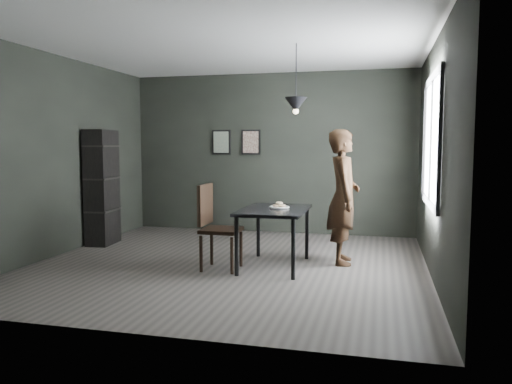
% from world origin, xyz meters
% --- Properties ---
extents(ground, '(5.00, 5.00, 0.00)m').
position_xyz_m(ground, '(0.00, 0.00, 0.00)').
color(ground, '#332F2C').
rests_on(ground, ground).
extents(back_wall, '(5.00, 0.10, 2.80)m').
position_xyz_m(back_wall, '(0.00, 2.50, 1.40)').
color(back_wall, black).
rests_on(back_wall, ground).
extents(ceiling, '(5.00, 5.00, 0.02)m').
position_xyz_m(ceiling, '(0.00, 0.00, 2.80)').
color(ceiling, silver).
rests_on(ceiling, ground).
extents(window_assembly, '(0.04, 1.96, 1.56)m').
position_xyz_m(window_assembly, '(2.47, 0.20, 1.60)').
color(window_assembly, white).
rests_on(window_assembly, ground).
extents(cafe_table, '(0.80, 1.20, 0.75)m').
position_xyz_m(cafe_table, '(0.60, 0.00, 0.67)').
color(cafe_table, black).
rests_on(cafe_table, ground).
extents(white_plate, '(0.23, 0.23, 0.01)m').
position_xyz_m(white_plate, '(0.65, 0.06, 0.76)').
color(white_plate, white).
rests_on(white_plate, cafe_table).
extents(donut_pile, '(0.17, 0.13, 0.07)m').
position_xyz_m(donut_pile, '(0.65, 0.06, 0.79)').
color(donut_pile, beige).
rests_on(donut_pile, white_plate).
extents(woman, '(0.50, 0.69, 1.75)m').
position_xyz_m(woman, '(1.43, 0.43, 0.88)').
color(woman, black).
rests_on(woman, ground).
extents(wood_chair, '(0.46, 0.46, 1.06)m').
position_xyz_m(wood_chair, '(-0.11, -0.28, 0.61)').
color(wood_chair, black).
rests_on(wood_chair, ground).
extents(shelf_unit, '(0.40, 0.63, 1.78)m').
position_xyz_m(shelf_unit, '(-2.32, 0.81, 0.89)').
color(shelf_unit, black).
rests_on(shelf_unit, ground).
extents(pendant_lamp, '(0.28, 0.28, 0.86)m').
position_xyz_m(pendant_lamp, '(0.85, 0.10, 2.05)').
color(pendant_lamp, black).
rests_on(pendant_lamp, ground).
extents(framed_print_left, '(0.34, 0.04, 0.44)m').
position_xyz_m(framed_print_left, '(-0.90, 2.47, 1.60)').
color(framed_print_left, black).
rests_on(framed_print_left, ground).
extents(framed_print_right, '(0.34, 0.04, 0.44)m').
position_xyz_m(framed_print_right, '(-0.35, 2.47, 1.60)').
color(framed_print_right, black).
rests_on(framed_print_right, ground).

